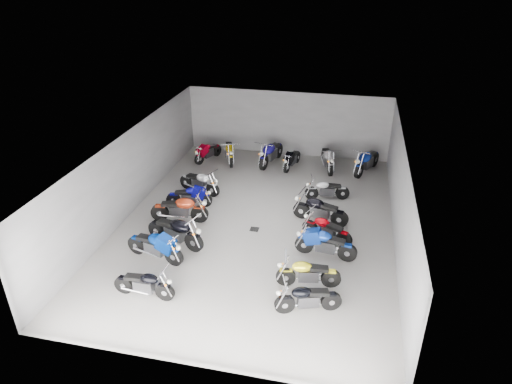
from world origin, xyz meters
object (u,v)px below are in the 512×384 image
Objects in this scene: motorcycle_left_e at (190,196)px; motorcycle_right_a at (307,298)px; motorcycle_right_c at (325,244)px; motorcycle_right_f at (327,190)px; motorcycle_left_c at (176,231)px; motorcycle_back_d at (292,159)px; motorcycle_back_b at (230,151)px; motorcycle_back_c at (271,153)px; motorcycle_back_f at (367,161)px; motorcycle_left_a at (144,284)px; motorcycle_right_d at (326,229)px; motorcycle_back_e at (328,159)px; motorcycle_right_e at (320,210)px; drain_grate at (254,229)px; motorcycle_left_d at (180,209)px; motorcycle_left_f at (200,182)px; motorcycle_back_a at (208,152)px; motorcycle_left_b at (155,246)px.

motorcycle_left_e is 0.99× the size of motorcycle_right_a.
motorcycle_right_c is 1.15× the size of motorcycle_right_f.
motorcycle_back_d is at bearing 175.15° from motorcycle_left_c.
motorcycle_back_c reaches higher than motorcycle_back_b.
motorcycle_back_f reaches higher than motorcycle_back_b.
motorcycle_left_a is 10.24m from motorcycle_back_b.
motorcycle_right_d is 6.31m from motorcycle_back_d.
motorcycle_left_e is at bearing 28.28° from motorcycle_back_e.
motorcycle_right_a is 0.87× the size of motorcycle_right_e.
drain_grate is 0.17× the size of motorcycle_right_f.
motorcycle_back_b reaches higher than motorcycle_right_f.
motorcycle_right_a is (4.84, -2.37, -0.09)m from motorcycle_left_c.
motorcycle_back_c is at bearing -15.93° from motorcycle_back_e.
motorcycle_right_d reaches higher than motorcycle_right_f.
motorcycle_right_e is (5.15, 1.07, -0.01)m from motorcycle_left_d.
motorcycle_right_a reaches higher than motorcycle_right_f.
motorcycle_left_f reaches higher than motorcycle_back_d.
motorcycle_back_a is (-6.05, 9.74, -0.01)m from motorcycle_right_a.
motorcycle_left_a is at bearing 94.59° from motorcycle_back_c.
motorcycle_back_a is at bearing 18.75° from motorcycle_back_c.
motorcycle_back_a is (-1.22, 7.38, -0.10)m from motorcycle_left_c.
motorcycle_back_a reaches higher than motorcycle_left_e.
motorcycle_left_b is at bearing 118.70° from motorcycle_back_a.
motorcycle_left_d reaches higher than motorcycle_left_e.
motorcycle_left_d is (-0.09, 2.50, 0.01)m from motorcycle_left_b.
motorcycle_back_f reaches higher than motorcycle_left_a.
motorcycle_back_c reaches higher than motorcycle_back_a.
motorcycle_right_a is at bearing -178.49° from motorcycle_right_c.
motorcycle_left_a is 2.77m from motorcycle_left_c.
motorcycle_back_f reaches higher than drain_grate.
drain_grate is 0.17× the size of motorcycle_left_a.
motorcycle_left_a is 0.87× the size of motorcycle_back_f.
motorcycle_right_d reaches higher than drain_grate.
motorcycle_right_e is at bearing 133.81° from motorcycle_back_c.
motorcycle_back_c is at bearing 151.36° from motorcycle_left_d.
motorcycle_back_e reaches higher than motorcycle_back_a.
motorcycle_left_c is 6.62m from motorcycle_right_f.
motorcycle_left_c is 1.23× the size of motorcycle_right_f.
motorcycle_left_b is 5.37m from motorcycle_right_a.
motorcycle_left_e is at bearing 157.97° from drain_grate.
motorcycle_right_a is 1.02× the size of motorcycle_right_f.
motorcycle_right_e is (2.28, 1.05, 0.51)m from drain_grate.
motorcycle_left_d is 1.23× the size of motorcycle_back_a.
motorcycle_back_c is 4.52m from motorcycle_back_f.
motorcycle_back_a reaches higher than drain_grate.
motorcycle_right_a is 0.89× the size of motorcycle_right_c.
motorcycle_right_a is 1.01× the size of motorcycle_back_d.
motorcycle_back_f reaches higher than motorcycle_right_c.
motorcycle_right_d is 7.97m from motorcycle_back_b.
motorcycle_right_d is (5.53, -2.57, -0.03)m from motorcycle_left_f.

